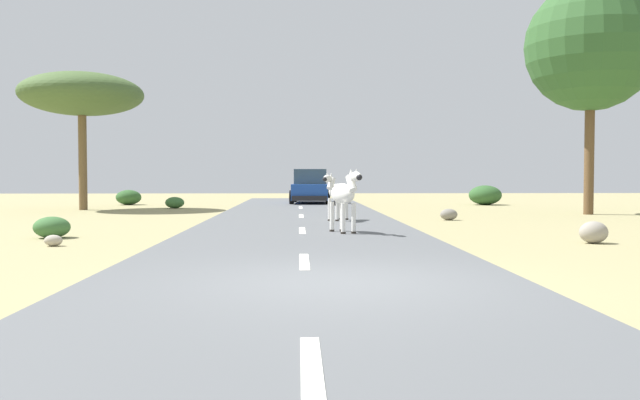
# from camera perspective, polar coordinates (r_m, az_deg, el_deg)

# --- Properties ---
(ground_plane) EXTENTS (90.00, 90.00, 0.00)m
(ground_plane) POSITION_cam_1_polar(r_m,az_deg,el_deg) (8.69, 1.73, -7.47)
(ground_plane) COLOR #998E60
(road) EXTENTS (6.00, 64.00, 0.05)m
(road) POSITION_cam_1_polar(r_m,az_deg,el_deg) (8.67, -1.26, -7.33)
(road) COLOR #56595B
(road) RESTS_ON ground_plane
(lane_markings) EXTENTS (0.16, 56.00, 0.01)m
(lane_markings) POSITION_cam_1_polar(r_m,az_deg,el_deg) (7.68, -1.18, -8.35)
(lane_markings) COLOR silver
(lane_markings) RESTS_ON road
(zebra_0) EXTENTS (0.82, 1.60, 1.57)m
(zebra_0) POSITION_cam_1_polar(r_m,az_deg,el_deg) (15.92, 2.13, 0.47)
(zebra_0) COLOR silver
(zebra_0) RESTS_ON road
(zebra_1) EXTENTS (0.99, 1.45, 1.49)m
(zebra_1) POSITION_cam_1_polar(r_m,az_deg,el_deg) (20.32, 1.49, 0.70)
(zebra_1) COLOR silver
(zebra_1) RESTS_ON road
(car_0) EXTENTS (2.17, 4.42, 1.74)m
(car_0) POSITION_cam_1_polar(r_m,az_deg,el_deg) (33.57, -0.83, 1.11)
(car_0) COLOR #1E479E
(car_0) RESTS_ON road
(tree_0) EXTENTS (5.11, 5.11, 5.79)m
(tree_0) POSITION_cam_1_polar(r_m,az_deg,el_deg) (29.53, -20.17, 8.65)
(tree_0) COLOR brown
(tree_0) RESTS_ON ground_plane
(tree_3) EXTENTS (4.81, 4.81, 8.67)m
(tree_3) POSITION_cam_1_polar(r_m,az_deg,el_deg) (26.77, 22.68, 12.30)
(tree_3) COLOR brown
(tree_3) RESTS_ON ground_plane
(bush_0) EXTENTS (1.62, 1.46, 0.97)m
(bush_0) POSITION_cam_1_polar(r_m,az_deg,el_deg) (33.36, 14.29, 0.42)
(bush_0) COLOR #2D5628
(bush_0) RESTS_ON ground_plane
(bush_1) EXTENTS (1.25, 1.12, 0.75)m
(bush_1) POSITION_cam_1_polar(r_m,az_deg,el_deg) (33.76, -16.45, 0.22)
(bush_1) COLOR #2D5628
(bush_1) RESTS_ON ground_plane
(bush_2) EXTENTS (0.84, 0.76, 0.51)m
(bush_2) POSITION_cam_1_polar(r_m,az_deg,el_deg) (29.70, -12.63, -0.22)
(bush_2) COLOR #386633
(bush_2) RESTS_ON ground_plane
(bush_3) EXTENTS (0.84, 0.75, 0.50)m
(bush_3) POSITION_cam_1_polar(r_m,az_deg,el_deg) (16.37, -22.47, -2.23)
(bush_3) COLOR #386633
(bush_3) RESTS_ON ground_plane
(rock_0) EXTENTS (0.37, 0.27, 0.23)m
(rock_0) POSITION_cam_1_polar(r_m,az_deg,el_deg) (14.48, -22.36, -3.31)
(rock_0) COLOR #A89E8C
(rock_0) RESTS_ON ground_plane
(rock_2) EXTENTS (0.56, 0.41, 0.37)m
(rock_2) POSITION_cam_1_polar(r_m,az_deg,el_deg) (21.60, 11.24, -1.25)
(rock_2) COLOR gray
(rock_2) RESTS_ON ground_plane
(rock_3) EXTENTS (0.61, 0.48, 0.48)m
(rock_3) POSITION_cam_1_polar(r_m,az_deg,el_deg) (15.12, 22.88, -2.63)
(rock_3) COLOR gray
(rock_3) RESTS_ON ground_plane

